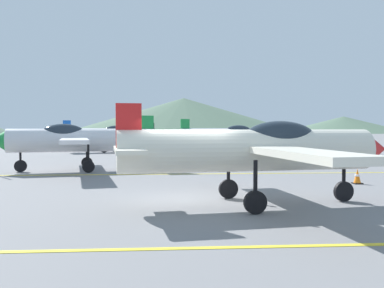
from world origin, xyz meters
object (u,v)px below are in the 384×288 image
at_px(airplane_near, 259,149).
at_px(airplane_far, 231,135).
at_px(airplane_mid, 77,139).
at_px(traffic_cone_front, 357,177).
at_px(airplane_back, 109,134).
at_px(car_sedan, 275,141).

height_order(airplane_near, airplane_far, same).
height_order(airplane_near, airplane_mid, same).
distance_m(airplane_mid, traffic_cone_front, 13.64).
relative_size(airplane_mid, airplane_back, 1.00).
distance_m(airplane_near, car_sedan, 32.88).
distance_m(airplane_far, traffic_cone_front, 16.51).
xyz_separation_m(airplane_back, traffic_cone_front, (12.72, -22.61, -1.34)).
distance_m(airplane_near, airplane_back, 27.85).
height_order(airplane_near, car_sedan, airplane_near).
xyz_separation_m(airplane_mid, traffic_cone_front, (12.21, -5.93, -1.34)).
relative_size(airplane_far, car_sedan, 2.22).
xyz_separation_m(airplane_near, traffic_cone_front, (4.97, 4.14, -1.34)).
xyz_separation_m(airplane_mid, airplane_far, (9.78, 10.34, 0.00)).
bearing_deg(airplane_far, traffic_cone_front, -81.49).
height_order(airplane_back, car_sedan, airplane_back).
height_order(car_sedan, traffic_cone_front, car_sedan).
xyz_separation_m(airplane_near, airplane_back, (-7.75, 26.75, 0.00)).
distance_m(airplane_back, traffic_cone_front, 25.97).
height_order(airplane_mid, car_sedan, airplane_mid).
bearing_deg(car_sedan, airplane_back, -164.13).
relative_size(airplane_near, airplane_back, 1.00).
bearing_deg(airplane_mid, car_sedan, 52.61).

